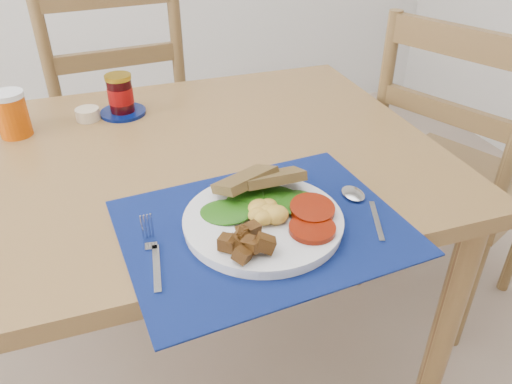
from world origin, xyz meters
TOP-DOWN VIEW (x-y plane):
  - table at (0.00, 0.20)m, footprint 1.40×0.90m
  - chair_far at (0.01, 0.94)m, footprint 0.50×0.48m
  - chair_end at (0.93, 0.23)m, footprint 0.57×0.58m
  - placemat at (0.19, -0.14)m, footprint 0.54×0.44m
  - breakfast_plate at (0.18, -0.14)m, footprint 0.29×0.29m
  - fork at (-0.02, -0.15)m, footprint 0.03×0.17m
  - spoon at (0.39, -0.13)m, footprint 0.06×0.18m
  - juice_glass at (-0.26, 0.42)m, footprint 0.08×0.08m
  - ramekin at (-0.09, 0.46)m, footprint 0.06×0.06m
  - jam_on_saucer at (0.00, 0.46)m, footprint 0.12×0.12m

SIDE VIEW (x-z plane):
  - chair_end at x=0.93m, z-range 0.00..1.20m
  - chair_far at x=0.01m, z-range 0.00..1.25m
  - table at x=0.00m, z-range 0.29..1.04m
  - placemat at x=0.19m, z-range 0.75..0.75m
  - fork at x=-0.02m, z-range 0.75..0.76m
  - spoon at x=0.39m, z-range 0.75..0.76m
  - ramekin at x=-0.09m, z-range 0.75..0.78m
  - breakfast_plate at x=0.18m, z-range 0.74..0.81m
  - jam_on_saucer at x=0.00m, z-range 0.74..0.85m
  - juice_glass at x=-0.26m, z-range 0.75..0.86m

